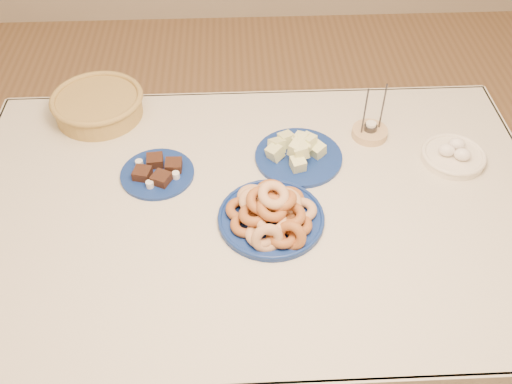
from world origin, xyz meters
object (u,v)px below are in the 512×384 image
dining_table (255,228)px  egg_bowl (453,155)px  donut_platter (272,213)px  candle_holder (370,131)px  brownie_plate (158,172)px  wicker_basket (98,105)px  melon_plate (298,153)px

dining_table → egg_bowl: (0.62, 0.16, 0.13)m
donut_platter → candle_holder: bearing=46.6°
brownie_plate → wicker_basket: bearing=125.3°
wicker_basket → candle_holder: candle_holder is taller
dining_table → melon_plate: size_ratio=4.76×
dining_table → egg_bowl: egg_bowl is taller
donut_platter → wicker_basket: (-0.55, 0.51, 0.01)m
egg_bowl → candle_holder: bearing=151.2°
dining_table → donut_platter: 0.16m
donut_platter → melon_plate: donut_platter is taller
candle_holder → egg_bowl: 0.27m
brownie_plate → egg_bowl: (0.91, 0.03, 0.01)m
brownie_plate → melon_plate: bearing=7.2°
brownie_plate → egg_bowl: bearing=1.7°
brownie_plate → egg_bowl: 0.91m
donut_platter → candle_holder: 0.50m
egg_bowl → dining_table: bearing=-165.5°
brownie_plate → donut_platter: bearing=-31.8°
melon_plate → brownie_plate: 0.43m
donut_platter → wicker_basket: size_ratio=0.76×
melon_plate → dining_table: bearing=-126.6°
brownie_plate → dining_table: bearing=-24.9°
brownie_plate → egg_bowl: size_ratio=1.12×
dining_table → melon_plate: bearing=53.4°
wicker_basket → donut_platter: bearing=-43.1°
candle_holder → dining_table: bearing=-143.0°
egg_bowl → wicker_basket: bearing=166.0°
dining_table → wicker_basket: 0.69m
melon_plate → brownie_plate: bearing=-172.8°
donut_platter → melon_plate: bearing=69.4°
dining_table → candle_holder: 0.50m
melon_plate → wicker_basket: (-0.65, 0.25, 0.02)m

